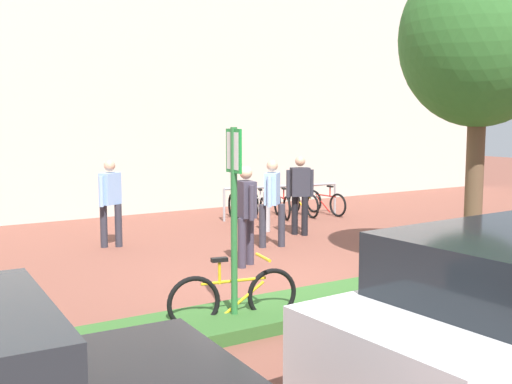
% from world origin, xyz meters
% --- Properties ---
extents(ground_plane, '(60.00, 60.00, 0.00)m').
position_xyz_m(ground_plane, '(0.00, 0.00, 0.00)').
color(ground_plane, brown).
extents(building_facade, '(28.00, 1.20, 10.00)m').
position_xyz_m(building_facade, '(0.00, 8.02, 5.00)').
color(building_facade, beige).
rests_on(building_facade, ground).
extents(planter_strip, '(7.00, 1.10, 0.16)m').
position_xyz_m(planter_strip, '(-0.13, -1.69, 0.08)').
color(planter_strip, '#336028').
rests_on(planter_strip, ground).
extents(tree_sidewalk, '(2.48, 2.48, 5.11)m').
position_xyz_m(tree_sidewalk, '(2.72, -1.58, 3.72)').
color(tree_sidewalk, brown).
rests_on(tree_sidewalk, ground).
extents(parking_sign_post, '(0.08, 0.36, 2.42)m').
position_xyz_m(parking_sign_post, '(-1.73, -1.69, 1.58)').
color(parking_sign_post, '#2D7238').
rests_on(parking_sign_post, ground).
extents(bike_at_sign, '(1.66, 0.45, 0.86)m').
position_xyz_m(bike_at_sign, '(-1.70, -1.62, 0.35)').
color(bike_at_sign, black).
rests_on(bike_at_sign, ground).
extents(bike_rack_cluster, '(3.18, 1.95, 0.83)m').
position_xyz_m(bike_rack_cluster, '(3.52, 4.97, 0.35)').
color(bike_rack_cluster, '#99999E').
rests_on(bike_rack_cluster, ground).
extents(bollard_steel, '(0.16, 0.16, 0.90)m').
position_xyz_m(bollard_steel, '(2.10, 3.49, 0.45)').
color(bollard_steel, '#ADADB2').
rests_on(bollard_steel, ground).
extents(person_shirt_white, '(0.54, 0.41, 1.72)m').
position_xyz_m(person_shirt_white, '(-1.42, 3.69, 0.98)').
color(person_shirt_white, '#2D2D38').
rests_on(person_shirt_white, ground).
extents(person_suited_navy, '(0.39, 0.60, 1.72)m').
position_xyz_m(person_suited_navy, '(0.01, 0.92, 0.98)').
color(person_suited_navy, '#383342').
rests_on(person_suited_navy, ground).
extents(person_casual_tan, '(0.51, 0.45, 1.72)m').
position_xyz_m(person_casual_tan, '(1.26, 2.01, 0.98)').
color(person_casual_tan, '#2D2D38').
rests_on(person_casual_tan, ground).
extents(person_suited_dark, '(0.58, 0.37, 1.72)m').
position_xyz_m(person_suited_dark, '(2.48, 2.76, 0.98)').
color(person_suited_dark, black).
rests_on(person_suited_dark, ground).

